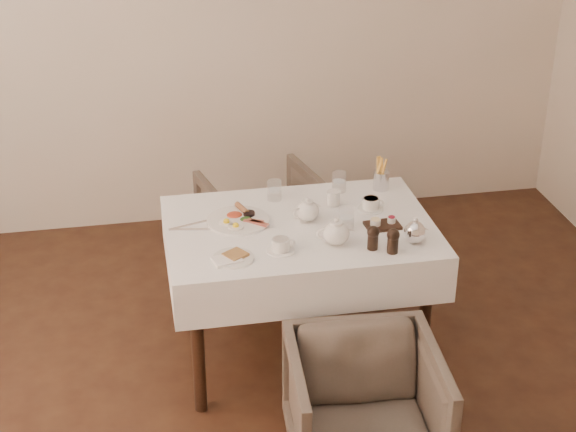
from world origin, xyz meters
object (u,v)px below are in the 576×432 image
(table, at_px, (300,246))
(breakfast_plate, at_px, (238,219))
(armchair_near, at_px, (365,410))
(armchair_far, at_px, (265,226))
(teapot_centre, at_px, (307,209))

(table, distance_m, breakfast_plate, 0.32)
(armchair_near, bearing_deg, armchair_far, 98.61)
(teapot_centre, bearing_deg, armchair_near, -105.72)
(teapot_centre, bearing_deg, breakfast_plate, 149.84)
(armchair_near, xyz_separation_m, teapot_centre, (-0.07, 0.87, 0.52))
(table, xyz_separation_m, teapot_centre, (0.04, 0.04, 0.18))
(armchair_near, distance_m, teapot_centre, 1.02)
(armchair_far, xyz_separation_m, teapot_centre, (0.08, -0.83, 0.51))
(table, relative_size, breakfast_plate, 4.21)
(armchair_far, distance_m, breakfast_plate, 0.93)
(armchair_far, bearing_deg, teapot_centre, 81.82)
(table, relative_size, teapot_centre, 8.26)
(table, bearing_deg, armchair_far, 92.21)
(armchair_far, bearing_deg, table, 78.65)
(table, distance_m, armchair_near, 0.91)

